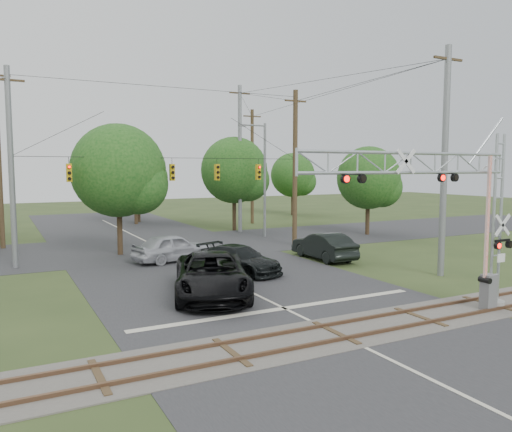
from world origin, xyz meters
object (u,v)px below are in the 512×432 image
car_dark (240,259)px  streetlight (263,174)px  pickup_black (212,275)px  sedan_silver (173,248)px  traffic_signal_span (186,169)px  crossing_gantry (447,204)px

car_dark → streetlight: bearing=36.5°
pickup_black → sedan_silver: size_ratio=1.38×
traffic_signal_span → sedan_silver: bearing=-127.6°
car_dark → sedan_silver: 5.55m
crossing_gantry → sedan_silver: crossing_gantry is taller
streetlight → traffic_signal_span: bearing=-149.5°
sedan_silver → streetlight: bearing=-67.8°
crossing_gantry → car_dark: 12.16m
sedan_silver → traffic_signal_span: bearing=-50.6°
crossing_gantry → traffic_signal_span: 18.82m
pickup_black → car_dark: 5.12m
traffic_signal_span → car_dark: size_ratio=3.69×
crossing_gantry → pickup_black: bearing=133.0°
pickup_black → sedan_silver: pickup_black is taller
pickup_black → car_dark: pickup_black is taller
traffic_signal_span → streetlight: traffic_signal_span is taller
crossing_gantry → traffic_signal_span: size_ratio=0.53×
traffic_signal_span → pickup_black: size_ratio=2.78×
crossing_gantry → pickup_black: size_ratio=1.47×
crossing_gantry → sedan_silver: 17.49m
crossing_gantry → car_dark: (-3.40, 11.09, -3.63)m
sedan_silver → streetlight: size_ratio=0.53×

